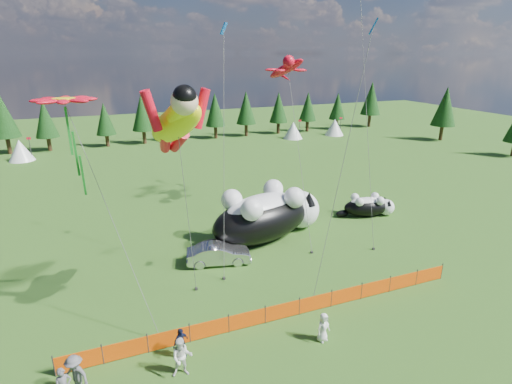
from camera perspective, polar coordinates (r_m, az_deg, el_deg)
ground at (r=24.72m, az=0.75°, el=-13.78°), size 160.00×160.00×0.00m
safety_fence at (r=22.17m, az=3.81°, el=-16.58°), size 22.06×0.06×1.10m
tree_line at (r=65.36m, az=-14.53°, el=10.26°), size 90.00×4.00×8.00m
festival_tents at (r=63.29m, az=-3.72°, el=8.15°), size 50.00×3.20×2.80m
cat_large at (r=30.19m, az=1.62°, el=-3.23°), size 11.12×6.17×4.09m
cat_small at (r=36.10m, az=15.81°, el=-1.91°), size 5.22×2.74×1.91m
car at (r=27.24m, az=-5.36°, el=-8.80°), size 4.50×2.38×1.41m
spectator_b at (r=19.05m, az=-10.54°, el=-22.20°), size 1.00×0.70×1.90m
spectator_c at (r=20.02m, az=-10.70°, el=-20.45°), size 1.02×0.89×1.56m
spectator_d at (r=19.47m, az=-24.38°, el=-22.77°), size 1.34×1.30×1.90m
spectator_e at (r=20.88m, az=9.58°, el=-18.52°), size 0.84×0.65×1.53m
superhero_kite at (r=19.73m, az=-11.45°, el=9.57°), size 5.89×6.11×12.57m
gecko_kite at (r=35.59m, az=4.30°, el=17.15°), size 4.72×13.42×15.79m
flower_kite at (r=22.13m, az=-25.67°, el=11.33°), size 5.01×7.13×12.63m
diamond_kite_a at (r=25.83m, az=-4.62°, el=20.61°), size 1.96×4.30×15.73m
diamond_kite_c at (r=21.62m, az=16.06°, el=20.31°), size 3.45×1.28×15.51m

